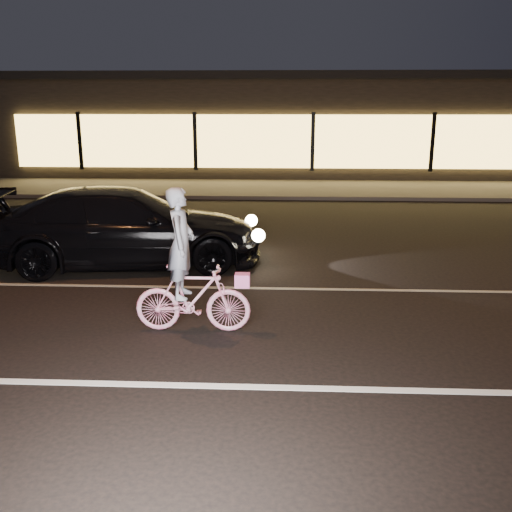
{
  "coord_description": "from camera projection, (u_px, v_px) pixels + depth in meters",
  "views": [
    {
      "loc": [
        -1.12,
        -7.3,
        3.13
      ],
      "look_at": [
        -1.49,
        0.6,
        0.96
      ],
      "focal_mm": 40.0,
      "sensor_mm": 36.0,
      "label": 1
    }
  ],
  "objects": [
    {
      "name": "sedan",
      "position": [
        127.0,
        227.0,
        11.02
      ],
      "size": [
        5.45,
        2.86,
        1.51
      ],
      "rotation": [
        0.0,
        0.0,
        1.72
      ],
      "color": "black",
      "rests_on": "ground"
    },
    {
      "name": "cyclist",
      "position": [
        190.0,
        282.0,
        7.81
      ],
      "size": [
        1.61,
        0.55,
        2.02
      ],
      "rotation": [
        0.0,
        0.0,
        1.57
      ],
      "color": "#FF4387",
      "rests_on": "ground"
    },
    {
      "name": "lane_stripe_near",
      "position": [
        380.0,
        390.0,
        6.36
      ],
      "size": [
        60.0,
        0.12,
        0.01
      ],
      "primitive_type": "cube",
      "color": "silver",
      "rests_on": "ground"
    },
    {
      "name": "storefront",
      "position": [
        308.0,
        123.0,
        25.51
      ],
      "size": [
        25.4,
        8.42,
        4.2
      ],
      "color": "black",
      "rests_on": "ground"
    },
    {
      "name": "lane_stripe_far",
      "position": [
        347.0,
        289.0,
        9.73
      ],
      "size": [
        60.0,
        0.1,
        0.01
      ],
      "primitive_type": "cube",
      "color": "gray",
      "rests_on": "ground"
    },
    {
      "name": "sidewalk",
      "position": [
        314.0,
        189.0,
        20.31
      ],
      "size": [
        30.0,
        4.0,
        0.12
      ],
      "primitive_type": "cube",
      "color": "#383533",
      "rests_on": "ground"
    },
    {
      "name": "ground",
      "position": [
        362.0,
        336.0,
        7.81
      ],
      "size": [
        90.0,
        90.0,
        0.0
      ],
      "primitive_type": "plane",
      "color": "black",
      "rests_on": "ground"
    }
  ]
}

